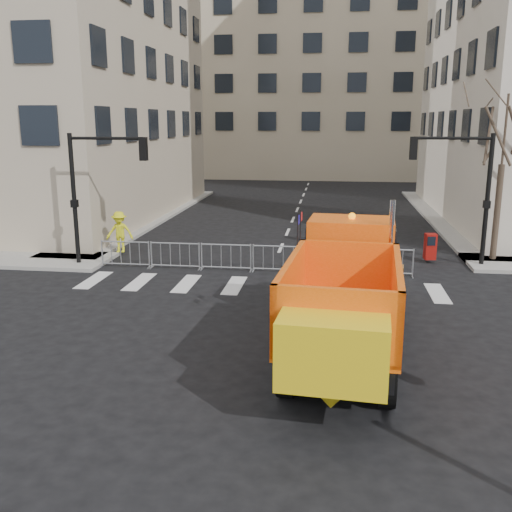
# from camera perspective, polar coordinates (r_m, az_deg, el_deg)

# --- Properties ---
(ground) EXTENTS (120.00, 120.00, 0.00)m
(ground) POSITION_cam_1_polar(r_m,az_deg,el_deg) (15.58, -1.64, -8.78)
(ground) COLOR black
(ground) RESTS_ON ground
(sidewalk_back) EXTENTS (64.00, 5.00, 0.15)m
(sidewalk_back) POSITION_cam_1_polar(r_m,az_deg,el_deg) (23.58, 1.71, -0.85)
(sidewalk_back) COLOR gray
(sidewalk_back) RESTS_ON ground
(building_far) EXTENTS (30.00, 18.00, 24.00)m
(building_far) POSITION_cam_1_polar(r_m,az_deg,el_deg) (66.55, 5.97, 18.61)
(building_far) COLOR tan
(building_far) RESTS_ON ground
(traffic_light_left) EXTENTS (0.18, 0.18, 5.40)m
(traffic_light_left) POSITION_cam_1_polar(r_m,az_deg,el_deg) (24.29, -17.71, 5.25)
(traffic_light_left) COLOR black
(traffic_light_left) RESTS_ON ground
(traffic_light_right) EXTENTS (0.18, 0.18, 5.40)m
(traffic_light_right) POSITION_cam_1_polar(r_m,az_deg,el_deg) (24.71, 22.10, 5.03)
(traffic_light_right) COLOR black
(traffic_light_right) RESTS_ON ground
(crowd_barriers) EXTENTS (12.60, 0.60, 1.10)m
(crowd_barriers) POSITION_cam_1_polar(r_m,az_deg,el_deg) (22.69, -0.41, -0.18)
(crowd_barriers) COLOR #9EA0A5
(crowd_barriers) RESTS_ON ground
(street_tree) EXTENTS (3.00, 3.00, 7.50)m
(street_tree) POSITION_cam_1_polar(r_m,az_deg,el_deg) (25.74, 23.29, 7.58)
(street_tree) COLOR #382B21
(street_tree) RESTS_ON ground
(plow_truck) EXTENTS (3.57, 10.13, 3.86)m
(plow_truck) POSITION_cam_1_polar(r_m,az_deg,el_deg) (14.40, 8.93, -3.57)
(plow_truck) COLOR black
(plow_truck) RESTS_ON ground
(cop_a) EXTENTS (0.71, 0.59, 1.66)m
(cop_a) POSITION_cam_1_polar(r_m,az_deg,el_deg) (20.71, 8.42, -0.86)
(cop_a) COLOR black
(cop_a) RESTS_ON ground
(cop_b) EXTENTS (1.09, 0.90, 2.04)m
(cop_b) POSITION_cam_1_polar(r_m,az_deg,el_deg) (20.04, 8.18, -0.77)
(cop_b) COLOR black
(cop_b) RESTS_ON ground
(cop_c) EXTENTS (1.12, 1.07, 1.86)m
(cop_c) POSITION_cam_1_polar(r_m,az_deg,el_deg) (18.42, 10.18, -2.40)
(cop_c) COLOR black
(cop_c) RESTS_ON ground
(worker) EXTENTS (1.25, 0.81, 1.83)m
(worker) POSITION_cam_1_polar(r_m,az_deg,el_deg) (26.00, -13.47, 2.36)
(worker) COLOR yellow
(worker) RESTS_ON sidewalk_back
(newspaper_box) EXTENTS (0.50, 0.46, 1.10)m
(newspaper_box) POSITION_cam_1_polar(r_m,az_deg,el_deg) (25.13, 17.02, 0.92)
(newspaper_box) COLOR maroon
(newspaper_box) RESTS_ON sidewalk_back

